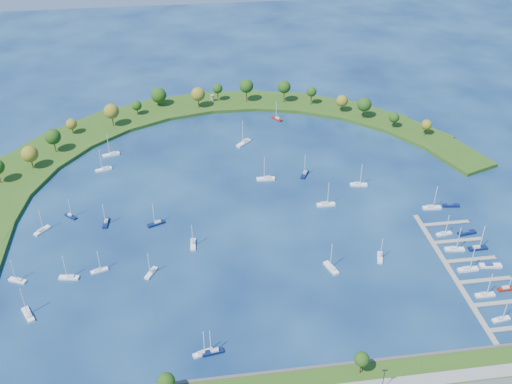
{
  "coord_description": "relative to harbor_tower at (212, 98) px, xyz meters",
  "views": [
    {
      "loc": [
        -28.58,
        -233.53,
        163.4
      ],
      "look_at": [
        5.0,
        5.0,
        4.0
      ],
      "focal_mm": 41.23,
      "sensor_mm": 36.0,
      "label": 1
    }
  ],
  "objects": [
    {
      "name": "docked_boat_7",
      "position": [
        103.8,
        -165.56,
        -3.42
      ],
      "size": [
        8.5,
        2.57,
        12.42
      ],
      "rotation": [
        0.0,
        0.0,
        0.02
      ],
      "color": "#0A1741",
      "rests_on": "ground"
    },
    {
      "name": "moored_boat_14",
      "position": [
        -84.57,
        -179.83,
        -3.39
      ],
      "size": [
        6.42,
        9.13,
        13.22
      ],
      "rotation": [
        0.0,
        0.0,
        2.06
      ],
      "color": "white",
      "rests_on": "ground"
    },
    {
      "name": "breakwater",
      "position": [
        -38.54,
        -69.09,
        -3.34
      ],
      "size": [
        286.74,
        247.64,
        2.0
      ],
      "color": "#2C5115",
      "rests_on": "ground"
    },
    {
      "name": "docked_boat_6",
      "position": [
        93.3,
        -164.83,
        -3.41
      ],
      "size": [
        8.73,
        3.5,
        12.47
      ],
      "rotation": [
        0.0,
        0.0,
        -0.14
      ],
      "color": "white",
      "rests_on": "ground"
    },
    {
      "name": "harbor_tower",
      "position": [
        0.0,
        0.0,
        0.0
      ],
      "size": [
        2.6,
        2.6,
        4.56
      ],
      "color": "gray",
      "rests_on": "breakwater"
    },
    {
      "name": "moored_boat_7",
      "position": [
        -36.16,
        -127.53,
        -3.43
      ],
      "size": [
        8.46,
        5.2,
        12.06
      ],
      "rotation": [
        0.0,
        0.0,
        3.53
      ],
      "color": "#0A1741",
      "rests_on": "ground"
    },
    {
      "name": "moored_boat_6",
      "position": [
        59.3,
        -165.55,
        -3.45
      ],
      "size": [
        4.36,
        7.9,
        11.2
      ],
      "rotation": [
        0.0,
        0.0,
        4.4
      ],
      "color": "white",
      "rests_on": "ground"
    },
    {
      "name": "docked_boat_5",
      "position": [
        103.75,
        -177.4,
        -3.64
      ],
      "size": [
        9.46,
        3.75,
        1.88
      ],
      "rotation": [
        0.0,
        0.0,
        -0.13
      ],
      "color": "white",
      "rests_on": "ground"
    },
    {
      "name": "moored_boat_15",
      "position": [
        66.52,
        -108.19,
        -3.4
      ],
      "size": [
        8.97,
        3.72,
        12.79
      ],
      "rotation": [
        0.0,
        0.0,
        6.13
      ],
      "color": "white",
      "rests_on": "ground"
    },
    {
      "name": "docked_boat_10",
      "position": [
        95.69,
        -133.15,
        -3.4
      ],
      "size": [
        8.9,
        2.97,
        12.89
      ],
      "rotation": [
        0.0,
        0.0,
        -0.06
      ],
      "color": "white",
      "rests_on": "ground"
    },
    {
      "name": "breakwater_trees",
      "position": [
        -12.71,
        -29.33,
        6.43
      ],
      "size": [
        241.25,
        90.41,
        15.27
      ],
      "color": "#382314",
      "rests_on": "breakwater"
    },
    {
      "name": "moored_boat_8",
      "position": [
        36.74,
        -169.54,
        -3.4
      ],
      "size": [
        5.21,
        9.12,
        12.94
      ],
      "rotation": [
        0.0,
        0.0,
        1.91
      ],
      "color": "white",
      "rests_on": "ground"
    },
    {
      "name": "moored_boat_0",
      "position": [
        41.32,
        -94.37,
        -3.42
      ],
      "size": [
        6.0,
        8.5,
        12.32
      ],
      "rotation": [
        0.0,
        0.0,
        4.22
      ],
      "color": "#0A1741",
      "rests_on": "ground"
    },
    {
      "name": "moored_boat_9",
      "position": [
        -38.25,
        -161.91,
        -3.45
      ],
      "size": [
        5.59,
        7.72,
        11.24
      ],
      "rotation": [
        0.0,
        0.0,
        4.2
      ],
      "color": "white",
      "rests_on": "ground"
    },
    {
      "name": "docked_boat_0",
      "position": [
        93.33,
        -207.06,
        -3.47
      ],
      "size": [
        7.28,
        2.96,
        10.39
      ],
      "rotation": [
        0.0,
        0.0,
        0.14
      ],
      "color": "white",
      "rests_on": "ground"
    },
    {
      "name": "docked_boat_9",
      "position": [
        103.76,
        -154.42,
        -3.69
      ],
      "size": [
        8.82,
        3.53,
        1.75
      ],
      "rotation": [
        0.0,
        0.0,
        0.13
      ],
      "color": "#0A1741",
      "rests_on": "ground"
    },
    {
      "name": "moored_boat_21",
      "position": [
        -16.08,
        -207.8,
        -3.44
      ],
      "size": [
        8.01,
        3.22,
        11.44
      ],
      "rotation": [
        0.0,
        0.0,
        3.28
      ],
      "color": "#0A1741",
      "rests_on": "ground"
    },
    {
      "name": "docked_boat_8",
      "position": [
        93.32,
        -153.53,
        -3.46
      ],
      "size": [
        7.45,
        2.93,
        10.65
      ],
      "rotation": [
        0.0,
        0.0,
        0.13
      ],
      "color": "white",
      "rests_on": "ground"
    },
    {
      "name": "moored_boat_20",
      "position": [
        20.33,
        -96.14,
        -3.37
      ],
      "size": [
        9.55,
        3.04,
        13.89
      ],
      "rotation": [
        0.0,
        0.0,
        3.1
      ],
      "color": "white",
      "rests_on": "ground"
    },
    {
      "name": "docked_boat_11",
      "position": [
        105.67,
        -132.57,
        -3.72
      ],
      "size": [
        8.47,
        3.29,
        1.68
      ],
      "rotation": [
        0.0,
        0.0,
        -0.12
      ],
      "color": "#0A1741",
      "rests_on": "ground"
    },
    {
      "name": "moored_boat_18",
      "position": [
        -61.03,
        -59.18,
        -3.37
      ],
      "size": [
        9.73,
        5.1,
        13.77
      ],
      "rotation": [
        0.0,
        0.0,
        3.42
      ],
      "color": "white",
      "rests_on": "ground"
    },
    {
      "name": "moored_boat_12",
      "position": [
        -76.22,
        -115.93,
        -3.47
      ],
      "size": [
        6.36,
        6.17,
        10.18
      ],
      "rotation": [
        0.0,
        0.0,
        5.52
      ],
      "color": "#0A1741",
      "rests_on": "ground"
    },
    {
      "name": "moored_boat_16",
      "position": [
        -92.39,
        -159.03,
        -3.45
      ],
      "size": [
        7.77,
        5.1,
        11.14
      ],
      "rotation": [
        0.0,
        0.0,
        2.71
      ],
      "color": "white",
      "rests_on": "ground"
    },
    {
      "name": "moored_boat_4",
      "position": [
        -87.88,
        -125.72,
        -3.43
      ],
      "size": [
        7.08,
        7.71,
        12.05
      ],
      "rotation": [
        0.0,
        0.0,
        0.86
      ],
      "color": "white",
      "rests_on": "ground"
    },
    {
      "name": "docked_boat_4",
      "position": [
        93.3,
        -178.34,
        -3.4
      ],
      "size": [
        8.75,
        2.62,
        12.79
      ],
      "rotation": [
        0.0,
        0.0,
        0.02
      ],
      "color": "white",
      "rests_on": "ground"
    },
    {
      "name": "docked_boat_3",
      "position": [
        103.81,
        -191.51,
        -3.45
      ],
      "size": [
        7.77,
        2.37,
        11.34
      ],
      "rotation": [
        0.0,
        0.0,
        0.03
      ],
      "color": "maroon",
      "rests_on": "ground"
    },
    {
      "name": "moored_boat_10",
      "position": [
        45.62,
        -123.37,
        -3.39
      ],
      "size": [
        8.99,
        2.61,
        13.18
      ],
      "rotation": [
        0.0,
        0.0,
        -0.01
      ],
      "color": "white",
      "rests_on": "ground"
    },
    {
      "name": "moored_boat_13",
      "position": [
        37.79,
        -27.87,
        -3.43
      ],
      "size": [
        6.37,
        7.96,
        11.86
      ],
      "rotation": [
        0.0,
        0.0,
        2.16
      ],
      "color": "maroon",
      "rests_on": "ground"
    },
    {
      "name": "docked_boat_2",
      "position": [
        93.31,
        -193.8,
        -3.44
      ],
      "size": [
        7.83,
        2.19,
        11.5
      ],
      "rotation": [
        0.0,
        0.0,
        0.0
      ],
      "color": "white",
      "rests_on": "ground"
    },
    {
      "name": "ground",
      "position": [
        7.79,
        -117.81,
        -4.33
      ],
      "size": [
        700.0,
        700.0,
        0.0
      ],
      "primitive_type": "plane",
      "color": "#081B47",
      "rests_on": "ground"
    },
    {
      "name": "moored_boat_19",
      "position": [
        -19.62,
        -207.83,
        -3.45
      ],
      "size": [
        7.77,
        4.38,
        11.02
      ],
      "rotation": [
        0.0,
        0.0,
        0.32
      ],
      "color": "white",
      "rests_on": "ground"
    },
    {
      "name": "moored_boat_17",
      "position": [
        -59.31,
        -123.74,
        -3.45
      ],
      "size": [
        2.99,
        7.89,
        11.32
      ],
      "rotation": [
        0.0,
        0.0,
        4.6
      ],
      "color": "#0A1741",
      "rests_on": "ground"
    },
    {
      "name": "moored_boat_5",
      "position": [
        -59.76,
        -157.47,
        -3.47
      ],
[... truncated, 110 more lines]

